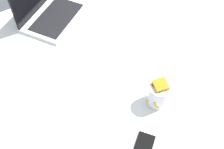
{
  "coord_description": "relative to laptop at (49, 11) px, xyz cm",
  "views": [
    {
      "loc": [
        -46.51,
        -65.73,
        123.56
      ],
      "look_at": [
        -5.74,
        -3.47,
        24.0
      ],
      "focal_mm": 45.75,
      "sensor_mm": 36.0,
      "label": 1
    }
  ],
  "objects": [
    {
      "name": "bed_mattress",
      "position": [
        10.28,
        -51.25,
        -13.41
      ],
      "size": [
        180.0,
        140.0,
        18.0
      ],
      "primitive_type": "cube",
      "color": "white",
      "rests_on": "ground"
    },
    {
      "name": "snack_cup",
      "position": [
        15.01,
        -73.71,
        1.61
      ],
      "size": [
        9.34,
        9.0,
        13.55
      ],
      "color": "silver",
      "rests_on": "bed_mattress"
    },
    {
      "name": "laptop",
      "position": [
        0.0,
        0.0,
        0.0
      ],
      "size": [
        40.18,
        37.02,
        23.0
      ],
      "rotation": [
        0.0,
        0.0,
        0.56
      ],
      "color": "silver",
      "rests_on": "bed_mattress"
    }
  ]
}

